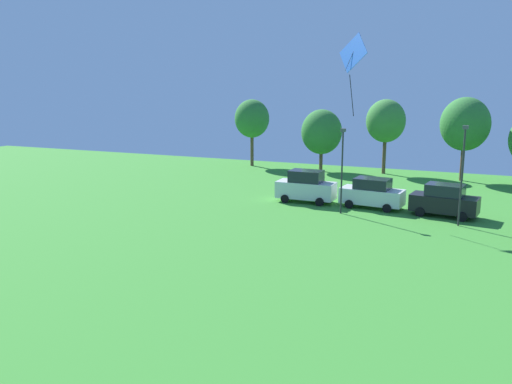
# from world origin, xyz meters

# --- Properties ---
(kite_flying_0) EXTENTS (2.34, 1.70, 5.70)m
(kite_flying_0) POSITION_xyz_m (-4.11, 39.08, 11.00)
(kite_flying_0) COLOR blue
(parked_car_leftmost) EXTENTS (4.51, 2.07, 2.50)m
(parked_car_leftmost) POSITION_xyz_m (-7.81, 40.68, 1.22)
(parked_car_leftmost) COLOR silver
(parked_car_leftmost) RESTS_ON ground
(parked_car_second_from_left) EXTENTS (4.73, 2.46, 2.23)m
(parked_car_second_from_left) POSITION_xyz_m (-2.69, 40.67, 1.11)
(parked_car_second_from_left) COLOR silver
(parked_car_second_from_left) RESTS_ON ground
(parked_car_third_from_left) EXTENTS (4.71, 2.54, 2.26)m
(parked_car_third_from_left) POSITION_xyz_m (2.44, 40.08, 1.12)
(parked_car_third_from_left) COLOR black
(parked_car_third_from_left) RESTS_ON ground
(light_post_0) EXTENTS (0.36, 0.20, 6.51)m
(light_post_0) POSITION_xyz_m (3.52, 37.77, 3.66)
(light_post_0) COLOR #2D2D33
(light_post_0) RESTS_ON ground
(light_post_1) EXTENTS (0.36, 0.20, 6.04)m
(light_post_1) POSITION_xyz_m (-4.39, 38.11, 3.42)
(light_post_1) COLOR #2D2D33
(light_post_1) RESTS_ON ground
(treeline_tree_0) EXTENTS (3.81, 3.81, 7.33)m
(treeline_tree_0) POSITION_xyz_m (-19.08, 56.22, 5.21)
(treeline_tree_0) COLOR brown
(treeline_tree_0) RESTS_ON ground
(treeline_tree_1) EXTENTS (4.21, 4.21, 6.43)m
(treeline_tree_1) POSITION_xyz_m (-10.96, 55.62, 4.10)
(treeline_tree_1) COLOR brown
(treeline_tree_1) RESTS_ON ground
(treeline_tree_2) EXTENTS (3.92, 3.92, 7.51)m
(treeline_tree_2) POSITION_xyz_m (-4.61, 56.60, 5.33)
(treeline_tree_2) COLOR brown
(treeline_tree_2) RESTS_ON ground
(treeline_tree_3) EXTENTS (4.53, 4.53, 7.84)m
(treeline_tree_3) POSITION_xyz_m (2.90, 55.39, 5.33)
(treeline_tree_3) COLOR brown
(treeline_tree_3) RESTS_ON ground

